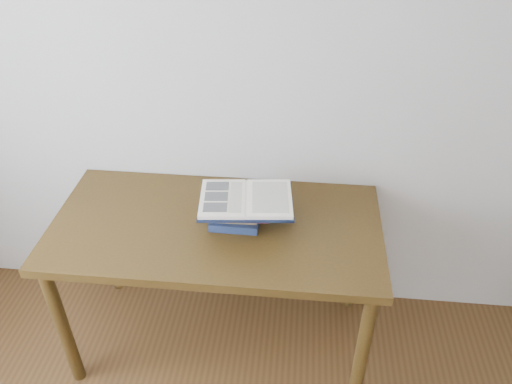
# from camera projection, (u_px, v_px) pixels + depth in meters

# --- Properties ---
(desk) EXTENTS (1.45, 0.73, 0.78)m
(desk) POSITION_uv_depth(u_px,v_px,m) (217.00, 240.00, 2.25)
(desk) COLOR #432E10
(desk) RESTS_ON ground
(book_stack) EXTENTS (0.27, 0.20, 0.13)m
(book_stack) POSITION_uv_depth(u_px,v_px,m) (236.00, 210.00, 2.16)
(book_stack) COLOR navy
(book_stack) RESTS_ON desk
(open_book) EXTENTS (0.42, 0.31, 0.03)m
(open_book) POSITION_uv_depth(u_px,v_px,m) (246.00, 200.00, 2.09)
(open_book) COLOR black
(open_book) RESTS_ON book_stack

